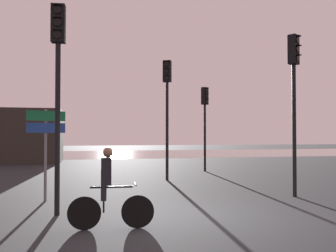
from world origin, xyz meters
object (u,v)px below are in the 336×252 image
at_px(traffic_light_near_right, 294,85).
at_px(traffic_light_center, 167,98).
at_px(direction_sign_post, 46,138).
at_px(cyclist, 108,188).
at_px(traffic_light_far_right, 205,113).
at_px(traffic_light_near_left, 58,70).

relative_size(traffic_light_near_right, traffic_light_center, 0.99).
bearing_deg(direction_sign_post, cyclist, 88.60).
relative_size(traffic_light_near_right, traffic_light_far_right, 1.13).
xyz_separation_m(traffic_light_center, cyclist, (-2.86, -7.63, -2.61)).
bearing_deg(cyclist, traffic_light_near_left, -141.38).
bearing_deg(traffic_light_far_right, traffic_light_near_left, 24.46).
height_order(traffic_light_near_right, traffic_light_far_right, traffic_light_near_right).
xyz_separation_m(traffic_light_center, direction_sign_post, (-4.40, -4.12, -1.63)).
bearing_deg(traffic_light_near_left, traffic_light_center, -118.92).
bearing_deg(traffic_light_center, cyclist, 98.18).
distance_m(direction_sign_post, cyclist, 3.95).
bearing_deg(cyclist, direction_sign_post, -152.65).
relative_size(traffic_light_center, direction_sign_post, 1.91).
bearing_deg(traffic_light_near_right, cyclist, -8.18).
height_order(traffic_light_center, cyclist, traffic_light_center).
height_order(traffic_light_near_right, direction_sign_post, traffic_light_near_right).
bearing_deg(traffic_light_far_right, traffic_light_near_right, 61.12).
relative_size(traffic_light_far_right, cyclist, 2.54).
xyz_separation_m(traffic_light_near_left, traffic_light_far_right, (6.68, 9.38, -0.38)).
bearing_deg(direction_sign_post, traffic_light_near_left, 77.93).
distance_m(traffic_light_near_left, direction_sign_post, 2.57).
height_order(traffic_light_near_right, cyclist, traffic_light_near_right).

